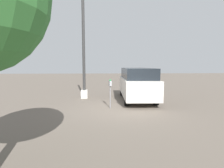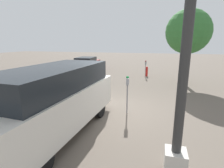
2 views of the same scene
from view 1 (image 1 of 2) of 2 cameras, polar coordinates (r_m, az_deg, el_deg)
name	(u,v)px [view 1 (image 1 of 2)]	position (r m, az deg, el deg)	size (l,w,h in m)	color
ground_plane	(118,108)	(9.11, 1.91, -7.95)	(80.00, 80.00, 0.00)	#60564C
parking_meter_near	(110,87)	(8.95, -0.59, -0.99)	(0.22, 0.15, 1.50)	gray
lamp_post	(84,60)	(11.86, -9.19, 7.67)	(0.44, 0.44, 6.79)	beige
parked_van	(137,83)	(11.26, 8.13, 0.38)	(5.21, 2.10, 2.04)	beige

